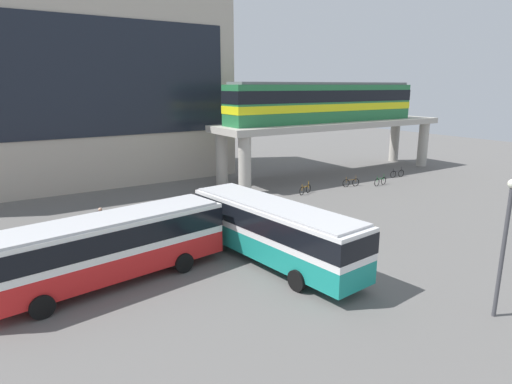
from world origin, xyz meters
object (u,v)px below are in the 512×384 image
object	(u,v)px
station_building	(56,88)
train	(326,102)
pedestrian_walking_across	(101,222)
bicycle_brown	(351,183)
bicycle_green	(380,181)
bus_secondary	(111,242)
bicycle_black	(397,174)
bus_main	(273,227)
bicycle_orange	(305,190)

from	to	relation	value
station_building	train	distance (m)	25.46
pedestrian_walking_across	bicycle_brown	bearing A→B (deg)	3.05
bicycle_green	bus_secondary	bearing A→B (deg)	-164.98
bus_secondary	pedestrian_walking_across	distance (m)	7.24
bicycle_green	pedestrian_walking_across	size ratio (longest dim) A/B	1.00
bus_secondary	bicycle_brown	world-z (taller)	bus_secondary
station_building	bicycle_black	xyz separation A→B (m)	(28.51, -16.11, -8.43)
bicycle_black	pedestrian_walking_across	size ratio (longest dim) A/B	1.00
bus_main	bicycle_brown	xyz separation A→B (m)	(16.26, 10.49, -1.63)
bus_main	bicycle_orange	world-z (taller)	bus_main
bicycle_orange	station_building	bearing A→B (deg)	134.85
bicycle_brown	bicycle_black	distance (m)	6.96
bicycle_green	bicycle_black	bearing A→B (deg)	20.03
train	bus_main	size ratio (longest dim) A/B	1.95
bicycle_orange	pedestrian_walking_across	distance (m)	17.42
station_building	bicycle_orange	distance (m)	24.58
bicycle_green	bicycle_black	xyz separation A→B (m)	(4.29, 1.56, 0.00)
station_building	bus_main	distance (m)	28.37
bicycle_green	pedestrian_walking_across	world-z (taller)	pedestrian_walking_across
bus_secondary	bicycle_orange	xyz separation A→B (m)	(18.59, 8.42, -1.63)
bicycle_green	pedestrian_walking_across	xyz separation A→B (m)	(-25.29, -0.07, 0.49)
bus_secondary	bicycle_orange	distance (m)	20.48
train	bicycle_green	distance (m)	9.60
bicycle_brown	bicycle_orange	xyz separation A→B (m)	(-5.28, 0.17, 0.00)
bus_secondary	station_building	bearing A→B (deg)	84.67
bicycle_black	pedestrian_walking_across	xyz separation A→B (m)	(-29.58, -1.64, 0.49)
train	pedestrian_walking_across	size ratio (longest dim) A/B	12.26
station_building	bicycle_orange	xyz separation A→B (m)	(16.28, -16.37, -8.43)
bicycle_black	bicycle_orange	bearing A→B (deg)	-178.80
pedestrian_walking_across	bicycle_orange	bearing A→B (deg)	4.54
bus_main	pedestrian_walking_across	xyz separation A→B (m)	(-6.37, 9.28, -1.14)
station_building	train	world-z (taller)	station_building
train	bus_secondary	world-z (taller)	train
bicycle_brown	pedestrian_walking_across	world-z (taller)	pedestrian_walking_across
bus_secondary	bicycle_brown	bearing A→B (deg)	19.07
bus_secondary	bicycle_orange	size ratio (longest dim) A/B	6.58
train	bicycle_brown	bearing A→B (deg)	-102.78
bicycle_black	bicycle_brown	bearing A→B (deg)	-176.48
station_building	bus_secondary	distance (m)	25.81
bus_main	bicycle_orange	distance (m)	15.39
pedestrian_walking_across	bus_main	bearing A→B (deg)	-55.51
bicycle_green	bicycle_orange	world-z (taller)	same
bus_secondary	pedestrian_walking_across	size ratio (longest dim) A/B	6.31
bus_main	bicycle_orange	bearing A→B (deg)	44.14
station_building	bus_main	xyz separation A→B (m)	(5.30, -27.02, -6.80)
bicycle_brown	bicycle_orange	size ratio (longest dim) A/B	1.03
bicycle_orange	train	bearing A→B (deg)	37.59
train	bus_main	distance (m)	24.04
bus_main	bicycle_orange	xyz separation A→B (m)	(10.98, 10.66, -1.63)
bicycle_orange	bicycle_brown	bearing A→B (deg)	-1.85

